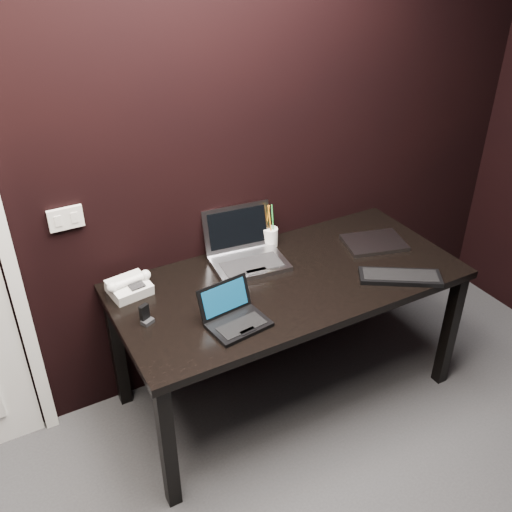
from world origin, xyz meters
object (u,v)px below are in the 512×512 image
silver_laptop (246,253)px  pen_cup (270,236)px  desk (289,291)px  desk_phone (129,287)px  netbook (235,317)px  closed_laptop (374,243)px  mobile_phone (146,316)px  ext_keyboard (400,277)px

silver_laptop → pen_cup: 0.21m
desk → desk_phone: bearing=161.1°
netbook → closed_laptop: bearing=14.3°
desk → closed_laptop: closed_laptop is taller
desk → mobile_phone: bearing=179.8°
desk → silver_laptop: size_ratio=4.29×
pen_cup → desk_phone: bearing=-174.8°
pen_cup → closed_laptop: bearing=-27.9°
desk_phone → pen_cup: 0.80m
closed_laptop → silver_laptop: bearing=165.4°
netbook → mobile_phone: size_ratio=3.10×
netbook → closed_laptop: (0.96, 0.24, -0.02)m
silver_laptop → ext_keyboard: (0.58, -0.50, -0.04)m
desk → mobile_phone: (-0.73, 0.00, 0.11)m
netbook → silver_laptop: (0.28, 0.42, 0.01)m
ext_keyboard → mobile_phone: mobile_phone is taller
desk → mobile_phone: 0.74m
ext_keyboard → mobile_phone: 1.22m
desk_phone → mobile_phone: (-0.01, -0.24, -0.01)m
netbook → ext_keyboard: size_ratio=0.69×
desk_phone → mobile_phone: 0.24m
desk_phone → netbook: bearing=-52.8°
netbook → pen_cup: (0.47, 0.50, 0.02)m
ext_keyboard → pen_cup: size_ratio=1.68×
netbook → silver_laptop: 0.50m
netbook → pen_cup: pen_cup is taller
desk_phone → pen_cup: (0.79, 0.07, 0.02)m
desk_phone → desk: bearing=-18.9°
mobile_phone → desk: bearing=-0.2°
desk_phone → silver_laptop: bearing=-1.1°
ext_keyboard → closed_laptop: bearing=72.7°
mobile_phone → netbook: bearing=-29.4°
desk_phone → closed_laptop: bearing=-8.4°
silver_laptop → pen_cup: size_ratio=1.66×
silver_laptop → desk_phone: bearing=178.9°
ext_keyboard → pen_cup: (-0.39, 0.58, 0.04)m
ext_keyboard → mobile_phone: (-1.19, 0.27, 0.02)m
desk → pen_cup: 0.35m
silver_laptop → pen_cup: (0.19, 0.08, 0.01)m
closed_laptop → pen_cup: 0.56m
silver_laptop → closed_laptop: bearing=-14.6°
ext_keyboard → desk_phone: bearing=156.7°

